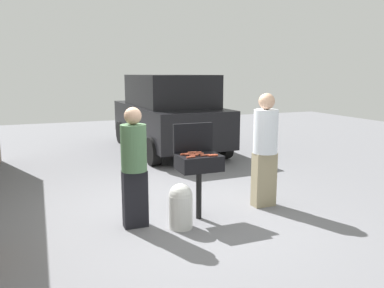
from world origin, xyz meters
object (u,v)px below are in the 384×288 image
object	(u,v)px
hot_dog_8	(212,155)
hot_dog_7	(191,157)
bbq_grill	(199,165)
propane_tank	(181,205)
person_left	(134,163)
hot_dog_6	(205,155)
hot_dog_2	(213,155)
hot_dog_9	(189,154)
hot_dog_0	(185,154)
hot_dog_4	(194,155)
parked_minivan	(168,113)
person_right	(265,146)
hot_dog_5	(192,152)
hot_dog_1	(199,154)
hot_dog_3	(197,153)

from	to	relation	value
hot_dog_8	hot_dog_7	bearing A→B (deg)	-178.49
bbq_grill	propane_tank	xyz separation A→B (m)	(-0.36, -0.22, -0.47)
hot_dog_7	person_left	world-z (taller)	person_left
hot_dog_6	propane_tank	distance (m)	0.76
hot_dog_2	hot_dog_9	distance (m)	0.34
hot_dog_0	hot_dog_9	bearing A→B (deg)	-41.38
hot_dog_8	person_left	xyz separation A→B (m)	(-1.05, 0.19, -0.06)
hot_dog_4	hot_dog_6	bearing A→B (deg)	-19.12
hot_dog_2	hot_dog_8	size ratio (longest dim) A/B	1.00
bbq_grill	parked_minivan	bearing A→B (deg)	76.61
hot_dog_0	hot_dog_6	world-z (taller)	same
hot_dog_4	person_right	bearing A→B (deg)	8.27
hot_dog_5	parked_minivan	distance (m)	4.89
bbq_grill	hot_dog_6	size ratio (longest dim) A/B	7.22
hot_dog_0	parked_minivan	bearing A→B (deg)	74.34
hot_dog_8	parked_minivan	distance (m)	5.11
hot_dog_6	person_left	size ratio (longest dim) A/B	0.08
hot_dog_8	hot_dog_0	bearing A→B (deg)	148.09
hot_dog_4	person_left	bearing A→B (deg)	172.73
hot_dog_7	propane_tank	world-z (taller)	hot_dog_7
hot_dog_2	hot_dog_8	distance (m)	0.03
hot_dog_4	hot_dog_7	world-z (taller)	same
bbq_grill	person_right	xyz separation A→B (m)	(1.16, 0.13, 0.17)
bbq_grill	hot_dog_6	bearing A→B (deg)	-66.63
bbq_grill	parked_minivan	distance (m)	5.01
hot_dog_9	person_left	world-z (taller)	person_left
person_left	hot_dog_0	bearing A→B (deg)	16.56
hot_dog_9	person_left	distance (m)	0.78
bbq_grill	hot_dog_9	world-z (taller)	hot_dog_9
hot_dog_5	hot_dog_7	xyz separation A→B (m)	(-0.13, -0.28, 0.00)
hot_dog_1	person_right	size ratio (longest dim) A/B	0.07
hot_dog_4	hot_dog_0	bearing A→B (deg)	126.74
hot_dog_2	person_right	distance (m)	1.06
person_right	parked_minivan	bearing A→B (deg)	-96.59
hot_dog_1	hot_dog_8	world-z (taller)	same
hot_dog_6	propane_tank	size ratio (longest dim) A/B	0.21
hot_dog_7	person_left	distance (m)	0.76
hot_dog_7	hot_dog_8	distance (m)	0.32
bbq_grill	hot_dog_5	world-z (taller)	hot_dog_5
propane_tank	hot_dog_3	bearing A→B (deg)	41.08
hot_dog_6	hot_dog_1	bearing A→B (deg)	110.42
hot_dog_1	hot_dog_8	xyz separation A→B (m)	(0.13, -0.14, 0.00)
hot_dog_9	propane_tank	xyz separation A→B (m)	(-0.22, -0.25, -0.63)
hot_dog_4	hot_dog_6	world-z (taller)	same
hot_dog_5	hot_dog_8	bearing A→B (deg)	-55.69
propane_tank	person_left	world-z (taller)	person_left
hot_dog_0	hot_dog_6	bearing A→B (deg)	-36.15
hot_dog_1	person_left	world-z (taller)	person_left
bbq_grill	hot_dog_5	xyz separation A→B (m)	(-0.05, 0.14, 0.16)
hot_dog_7	person_right	bearing A→B (deg)	11.46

